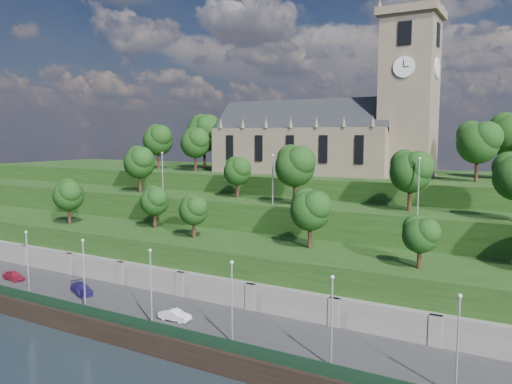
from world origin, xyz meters
The scene contains 17 objects.
ground centered at (0.00, 0.00, 0.00)m, with size 320.00×320.00×0.00m, color black.
promenade centered at (0.00, 6.00, 1.00)m, with size 160.00×12.00×2.00m, color #2D2D30.
quay_wall centered at (0.00, -0.05, 1.10)m, with size 160.00×0.50×2.20m, color black.
fence centered at (0.00, 0.60, 2.60)m, with size 160.00×0.10×1.20m, color #163320.
retaining_wall centered at (0.00, 11.97, 2.50)m, with size 160.00×2.10×5.00m.
embankment_lower centered at (0.00, 18.00, 4.00)m, with size 160.00×12.00×8.00m, color #1A3913.
embankment_upper centered at (0.00, 29.00, 6.00)m, with size 160.00×10.00×12.00m, color #1A3913.
hilltop centered at (0.00, 50.00, 7.50)m, with size 160.00×32.00×15.00m, color #1A3913.
church centered at (0.79, 45.98, 22.52)m, with size 38.60×12.35×27.60m.
trees_lower centered at (2.28, 18.25, 12.61)m, with size 69.67×8.81×7.32m.
trees_upper centered at (4.31, 27.98, 17.36)m, with size 63.09×7.98×8.44m.
trees_hilltop centered at (-2.39, 45.42, 21.57)m, with size 75.14×16.21×11.15m.
lamp_posts_promenade centered at (-2.00, 2.50, 6.62)m, with size 60.36×0.36×8.02m.
lamp_posts_upper centered at (0.00, 26.00, 16.14)m, with size 40.36×0.36×7.09m.
car_left centered at (-29.12, 5.31, 2.63)m, with size 1.50×3.72×1.27m, color maroon.
car_middle centered at (-0.41, 4.34, 2.60)m, with size 1.27×3.64×1.20m, color silver.
car_right centered at (-16.38, 5.80, 2.64)m, with size 1.80×4.44×1.29m, color navy.
Camera 1 is at (32.50, -36.11, 21.64)m, focal length 35.00 mm.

